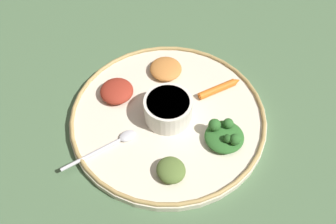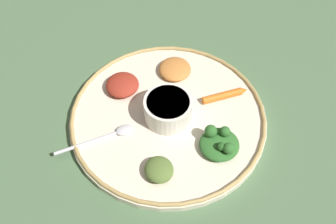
{
  "view_description": "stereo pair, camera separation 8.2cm",
  "coord_description": "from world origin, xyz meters",
  "px_view_note": "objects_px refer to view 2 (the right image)",
  "views": [
    {
      "loc": [
        -0.49,
        0.05,
        0.69
      ],
      "look_at": [
        0.0,
        0.0,
        0.03
      ],
      "focal_mm": 44.2,
      "sensor_mm": 36.0,
      "label": 1
    },
    {
      "loc": [
        -0.49,
        -0.04,
        0.69
      ],
      "look_at": [
        0.0,
        0.0,
        0.03
      ],
      "focal_mm": 44.2,
      "sensor_mm": 36.0,
      "label": 2
    }
  ],
  "objects_px": {
    "center_bowl": "(168,109)",
    "spoon": "(107,136)",
    "greens_pile": "(219,143)",
    "carrot_near_spoon": "(225,95)"
  },
  "relations": [
    {
      "from": "greens_pile",
      "to": "carrot_near_spoon",
      "type": "xyz_separation_m",
      "value": [
        0.12,
        -0.01,
        -0.01
      ]
    },
    {
      "from": "center_bowl",
      "to": "spoon",
      "type": "relative_size",
      "value": 0.65
    },
    {
      "from": "center_bowl",
      "to": "carrot_near_spoon",
      "type": "height_order",
      "value": "center_bowl"
    },
    {
      "from": "spoon",
      "to": "carrot_near_spoon",
      "type": "distance_m",
      "value": 0.26
    },
    {
      "from": "spoon",
      "to": "greens_pile",
      "type": "distance_m",
      "value": 0.22
    },
    {
      "from": "greens_pile",
      "to": "spoon",
      "type": "bearing_deg",
      "value": 88.05
    },
    {
      "from": "center_bowl",
      "to": "greens_pile",
      "type": "xyz_separation_m",
      "value": [
        -0.07,
        -0.1,
        -0.01
      ]
    },
    {
      "from": "center_bowl",
      "to": "carrot_near_spoon",
      "type": "bearing_deg",
      "value": -63.27
    },
    {
      "from": "center_bowl",
      "to": "carrot_near_spoon",
      "type": "distance_m",
      "value": 0.13
    },
    {
      "from": "center_bowl",
      "to": "greens_pile",
      "type": "relative_size",
      "value": 0.92
    }
  ]
}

